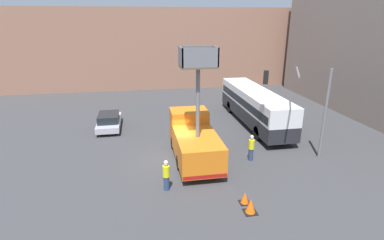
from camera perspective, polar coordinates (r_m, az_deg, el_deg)
name	(u,v)px	position (r m, az deg, el deg)	size (l,w,h in m)	color
ground_plane	(174,160)	(20.35, -3.52, -7.52)	(120.00, 120.00, 0.00)	#38383A
building_backdrop_far	(151,47)	(44.69, -7.78, 13.69)	(44.00, 10.00, 10.40)	#936651
utility_truck	(194,138)	(19.73, 0.39, -3.45)	(2.60, 6.45, 7.51)	orange
city_bus	(254,104)	(27.07, 11.80, 2.97)	(2.49, 11.90, 3.07)	#232328
traffic_light_pole	(304,97)	(20.91, 20.47, 4.14)	(3.82, 3.57, 6.06)	slate
road_worker_near_truck	(166,175)	(16.64, -4.92, -10.46)	(0.38, 0.38, 1.78)	navy
road_worker_directing	(251,148)	(20.24, 11.21, -5.21)	(0.38, 0.38, 1.80)	navy
traffic_cone_near_truck	(251,206)	(15.39, 11.09, -15.83)	(0.64, 0.64, 0.73)	black
traffic_cone_mid_road	(245,198)	(16.04, 10.03, -14.44)	(0.54, 0.54, 0.62)	black
parked_car_curbside	(109,121)	(26.59, -15.53, -0.15)	(1.86, 4.41, 1.37)	#A8A8B2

